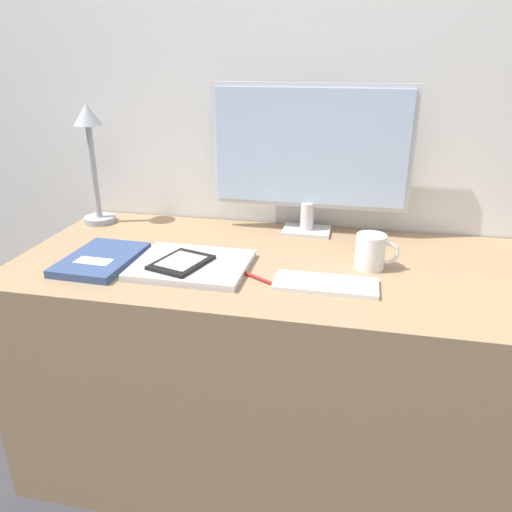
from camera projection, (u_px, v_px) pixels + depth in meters
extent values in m
plane|color=#38383D|center=(260.00, 505.00, 1.50)|extent=(10.00, 10.00, 0.00)
cube|color=silver|center=(298.00, 74.00, 1.57)|extent=(3.60, 0.05, 2.40)
cube|color=#997A56|center=(274.00, 366.00, 1.56)|extent=(1.49, 0.67, 0.71)
cube|color=silver|center=(307.00, 231.00, 1.64)|extent=(0.15, 0.11, 0.01)
cylinder|color=silver|center=(307.00, 216.00, 1.63)|extent=(0.04, 0.04, 0.09)
cube|color=silver|center=(310.00, 147.00, 1.55)|extent=(0.63, 0.01, 0.38)
cube|color=#ADC6E5|center=(310.00, 148.00, 1.54)|extent=(0.60, 0.01, 0.35)
cube|color=silver|center=(326.00, 284.00, 1.27)|extent=(0.26, 0.11, 0.01)
cube|color=silver|center=(326.00, 282.00, 1.26)|extent=(0.25, 0.09, 0.00)
cube|color=#BCBCC1|center=(192.00, 267.00, 1.37)|extent=(0.31, 0.25, 0.01)
cube|color=silver|center=(192.00, 264.00, 1.37)|extent=(0.31, 0.25, 0.01)
cube|color=black|center=(181.00, 262.00, 1.35)|extent=(0.16, 0.19, 0.01)
cube|color=beige|center=(181.00, 261.00, 1.35)|extent=(0.12, 0.14, 0.00)
cylinder|color=#999EA8|center=(100.00, 219.00, 1.74)|extent=(0.11, 0.11, 0.02)
cylinder|color=#999EA8|center=(94.00, 173.00, 1.68)|extent=(0.02, 0.02, 0.31)
cone|color=#999EA8|center=(87.00, 114.00, 1.61)|extent=(0.09, 0.09, 0.07)
cube|color=#334775|center=(101.00, 259.00, 1.40)|extent=(0.19, 0.27, 0.02)
cube|color=silver|center=(94.00, 261.00, 1.36)|extent=(0.10, 0.05, 0.00)
cylinder|color=white|center=(370.00, 252.00, 1.36)|extent=(0.08, 0.08, 0.10)
torus|color=white|center=(387.00, 253.00, 1.35)|extent=(0.06, 0.01, 0.06)
cylinder|color=maroon|center=(257.00, 278.00, 1.31)|extent=(0.12, 0.08, 0.01)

